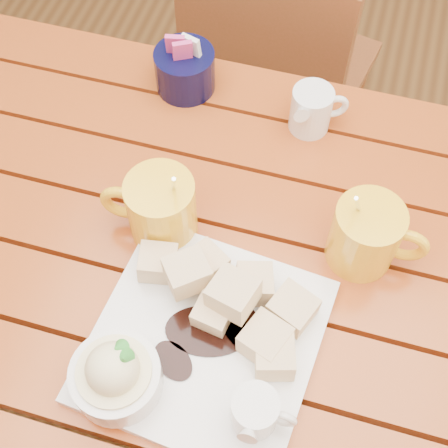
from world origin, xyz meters
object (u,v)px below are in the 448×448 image
(table, at_px, (222,291))
(chair_far, at_px, (274,73))
(coffee_mug_left, at_px, (159,208))
(dessert_plate, at_px, (190,344))
(coffee_mug_right, at_px, (367,235))

(table, relative_size, chair_far, 1.45)
(table, relative_size, coffee_mug_left, 7.17)
(table, xyz_separation_m, chair_far, (-0.06, 0.68, -0.18))
(dessert_plate, distance_m, coffee_mug_left, 0.20)
(table, bearing_deg, coffee_mug_right, 18.57)
(coffee_mug_left, relative_size, coffee_mug_right, 1.02)
(coffee_mug_left, bearing_deg, table, -19.96)
(coffee_mug_left, height_order, chair_far, coffee_mug_left)
(coffee_mug_right, bearing_deg, dessert_plate, -132.24)
(dessert_plate, distance_m, chair_far, 0.89)
(table, distance_m, dessert_plate, 0.20)
(table, distance_m, coffee_mug_left, 0.20)
(table, relative_size, dessert_plate, 3.76)
(coffee_mug_left, bearing_deg, chair_far, 81.93)
(chair_far, bearing_deg, table, 106.05)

